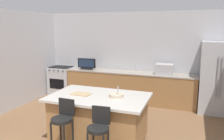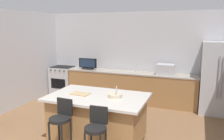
# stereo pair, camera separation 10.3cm
# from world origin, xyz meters

# --- Properties ---
(wall_back) EXTENTS (6.07, 0.12, 2.63)m
(wall_back) POSITION_xyz_m (0.00, 5.18, 1.32)
(wall_back) COLOR #BCBCC1
(wall_back) RESTS_ON ground_plane
(counter_back) EXTENTS (3.84, 0.62, 0.89)m
(counter_back) POSITION_xyz_m (-0.05, 4.80, 0.45)
(counter_back) COLOR #9E7042
(counter_back) RESTS_ON ground_plane
(kitchen_island) EXTENTS (1.83, 1.14, 0.91)m
(kitchen_island) POSITION_xyz_m (0.08, 2.24, 0.47)
(kitchen_island) COLOR black
(kitchen_island) RESTS_ON ground_plane
(refrigerator) EXTENTS (0.85, 0.81, 1.83)m
(refrigerator) POSITION_xyz_m (2.30, 4.71, 0.92)
(refrigerator) COLOR #B7BABF
(refrigerator) RESTS_ON ground_plane
(range_oven) EXTENTS (0.75, 0.63, 0.91)m
(range_oven) POSITION_xyz_m (-2.35, 4.80, 0.45)
(range_oven) COLOR #B7BABF
(range_oven) RESTS_ON ground_plane
(microwave) EXTENTS (0.48, 0.36, 0.29)m
(microwave) POSITION_xyz_m (0.97, 4.80, 1.04)
(microwave) COLOR #B7BABF
(microwave) RESTS_ON counter_back
(tv_monitor) EXTENTS (0.59, 0.16, 0.34)m
(tv_monitor) POSITION_xyz_m (-1.40, 4.75, 1.05)
(tv_monitor) COLOR black
(tv_monitor) RESTS_ON counter_back
(sink_faucet_back) EXTENTS (0.02, 0.02, 0.24)m
(sink_faucet_back) POSITION_xyz_m (0.12, 4.90, 1.01)
(sink_faucet_back) COLOR #B2B2B7
(sink_faucet_back) RESTS_ON counter_back
(sink_faucet_island) EXTENTS (0.02, 0.02, 0.22)m
(sink_faucet_island) POSITION_xyz_m (0.46, 2.24, 1.02)
(sink_faucet_island) COLOR #B2B2B7
(sink_faucet_island) RESTS_ON kitchen_island
(bar_stool_left) EXTENTS (0.34, 0.35, 1.02)m
(bar_stool_left) POSITION_xyz_m (-0.23, 1.49, 0.62)
(bar_stool_left) COLOR black
(bar_stool_left) RESTS_ON ground_plane
(bar_stool_right) EXTENTS (0.34, 0.35, 0.97)m
(bar_stool_right) POSITION_xyz_m (0.41, 1.46, 0.58)
(bar_stool_right) COLOR black
(bar_stool_right) RESTS_ON ground_plane
(fruit_bowl) EXTENTS (0.27, 0.27, 0.06)m
(fruit_bowl) POSITION_xyz_m (0.41, 2.28, 0.95)
(fruit_bowl) COLOR beige
(fruit_bowl) RESTS_ON kitchen_island
(tv_remote) EXTENTS (0.10, 0.18, 0.02)m
(tv_remote) POSITION_xyz_m (0.36, 2.28, 0.92)
(tv_remote) COLOR black
(tv_remote) RESTS_ON kitchen_island
(cutting_board) EXTENTS (0.36, 0.24, 0.02)m
(cutting_board) POSITION_xyz_m (-0.27, 2.21, 0.92)
(cutting_board) COLOR tan
(cutting_board) RESTS_ON kitchen_island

